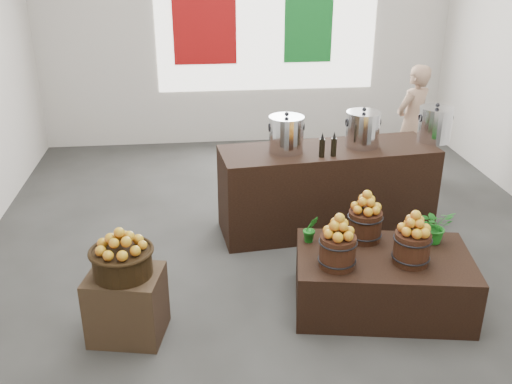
{
  "coord_description": "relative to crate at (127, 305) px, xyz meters",
  "views": [
    {
      "loc": [
        -0.8,
        -4.91,
        2.83
      ],
      "look_at": [
        -0.3,
        -0.4,
        0.84
      ],
      "focal_mm": 40.0,
      "sensor_mm": 36.0,
      "label": 1
    }
  ],
  "objects": [
    {
      "name": "ground",
      "position": [
        1.38,
        1.16,
        -0.27
      ],
      "size": [
        7.0,
        7.0,
        0.0
      ],
      "primitive_type": "plane",
      "color": "#3A3A38",
      "rests_on": "ground"
    },
    {
      "name": "back_wall",
      "position": [
        1.38,
        4.66,
        1.73
      ],
      "size": [
        6.0,
        0.04,
        4.0
      ],
      "primitive_type": "cube",
      "color": "beige",
      "rests_on": "ground"
    },
    {
      "name": "back_opening",
      "position": [
        1.68,
        4.64,
        1.73
      ],
      "size": [
        3.2,
        0.02,
        2.4
      ],
      "primitive_type": "cube",
      "color": "white",
      "rests_on": "back_wall"
    },
    {
      "name": "deco_red_left",
      "position": [
        0.78,
        4.63,
        1.63
      ],
      "size": [
        0.9,
        0.04,
        1.4
      ],
      "primitive_type": "cube",
      "color": "#990B0C",
      "rests_on": "back_wall"
    },
    {
      "name": "deco_green_right",
      "position": [
        2.28,
        4.63,
        1.43
      ],
      "size": [
        0.7,
        0.04,
        1.0
      ],
      "primitive_type": "cube",
      "color": "#106921",
      "rests_on": "back_wall"
    },
    {
      "name": "crate",
      "position": [
        0.0,
        0.0,
        0.0
      ],
      "size": [
        0.63,
        0.55,
        0.55
      ],
      "primitive_type": "cube",
      "rotation": [
        0.0,
        0.0,
        -0.21
      ],
      "color": "#44341F",
      "rests_on": "ground"
    },
    {
      "name": "wicker_basket",
      "position": [
        0.0,
        0.0,
        0.37
      ],
      "size": [
        0.44,
        0.44,
        0.2
      ],
      "primitive_type": "cylinder",
      "color": "black",
      "rests_on": "crate"
    },
    {
      "name": "apples_in_basket",
      "position": [
        0.0,
        0.0,
        0.57
      ],
      "size": [
        0.34,
        0.34,
        0.18
      ],
      "primitive_type": null,
      "color": "maroon",
      "rests_on": "wicker_basket"
    },
    {
      "name": "display_table",
      "position": [
        2.07,
        0.16,
        -0.03
      ],
      "size": [
        1.54,
        1.1,
        0.49
      ],
      "primitive_type": "cube",
      "rotation": [
        0.0,
        0.0,
        -0.17
      ],
      "color": "black",
      "rests_on": "ground"
    },
    {
      "name": "apple_bucket_front_left",
      "position": [
        1.64,
        0.03,
        0.35
      ],
      "size": [
        0.28,
        0.28,
        0.26
      ],
      "primitive_type": "cylinder",
      "color": "#3A1810",
      "rests_on": "display_table"
    },
    {
      "name": "apples_in_bucket_front_left",
      "position": [
        1.64,
        0.03,
        0.57
      ],
      "size": [
        0.21,
        0.21,
        0.19
      ],
      "primitive_type": null,
      "color": "maroon",
      "rests_on": "apple_bucket_front_left"
    },
    {
      "name": "apple_bucket_front_right",
      "position": [
        2.24,
        0.02,
        0.35
      ],
      "size": [
        0.28,
        0.28,
        0.26
      ],
      "primitive_type": "cylinder",
      "color": "#3A1810",
      "rests_on": "display_table"
    },
    {
      "name": "apples_in_bucket_front_right",
      "position": [
        2.24,
        0.02,
        0.57
      ],
      "size": [
        0.21,
        0.21,
        0.19
      ],
      "primitive_type": null,
      "color": "maroon",
      "rests_on": "apple_bucket_front_right"
    },
    {
      "name": "apple_bucket_rear",
      "position": [
        1.98,
        0.44,
        0.35
      ],
      "size": [
        0.28,
        0.28,
        0.26
      ],
      "primitive_type": "cylinder",
      "color": "#3A1810",
      "rests_on": "display_table"
    },
    {
      "name": "apples_in_bucket_rear",
      "position": [
        1.98,
        0.44,
        0.57
      ],
      "size": [
        0.21,
        0.21,
        0.19
      ],
      "primitive_type": null,
      "color": "maroon",
      "rests_on": "apple_bucket_rear"
    },
    {
      "name": "herb_garnish_right",
      "position": [
        2.56,
        0.33,
        0.37
      ],
      "size": [
        0.3,
        0.27,
        0.3
      ],
      "primitive_type": "imported",
      "rotation": [
        0.0,
        0.0,
        0.14
      ],
      "color": "#166918",
      "rests_on": "display_table"
    },
    {
      "name": "herb_garnish_left",
      "position": [
        1.52,
        0.45,
        0.33
      ],
      "size": [
        0.15,
        0.12,
        0.24
      ],
      "primitive_type": "imported",
      "rotation": [
        0.0,
        0.0,
        0.16
      ],
      "color": "#166918",
      "rests_on": "display_table"
    },
    {
      "name": "counter",
      "position": [
        1.93,
        1.62,
        0.18
      ],
      "size": [
        2.27,
        0.92,
        0.9
      ],
      "primitive_type": "cube",
      "rotation": [
        0.0,
        0.0,
        0.1
      ],
      "color": "black",
      "rests_on": "ground"
    },
    {
      "name": "stock_pot_left",
      "position": [
        1.48,
        1.58,
        0.8
      ],
      "size": [
        0.34,
        0.34,
        0.34
      ],
      "primitive_type": "cylinder",
      "color": "silver",
      "rests_on": "counter"
    },
    {
      "name": "stock_pot_center",
      "position": [
        2.28,
        1.66,
        0.8
      ],
      "size": [
        0.34,
        0.34,
        0.34
      ],
      "primitive_type": "cylinder",
      "color": "silver",
      "rests_on": "counter"
    },
    {
      "name": "stock_pot_right",
      "position": [
        3.08,
        1.74,
        0.8
      ],
      "size": [
        0.34,
        0.34,
        0.34
      ],
      "primitive_type": "cylinder",
      "color": "silver",
      "rests_on": "counter"
    },
    {
      "name": "oil_cruets",
      "position": [
        1.95,
        1.4,
        0.76
      ],
      "size": [
        0.17,
        0.08,
        0.25
      ],
      "primitive_type": null,
      "rotation": [
        0.0,
        0.0,
        0.1
      ],
      "color": "black",
      "rests_on": "counter"
    },
    {
      "name": "shopper",
      "position": [
        3.3,
        2.92,
        0.46
      ],
      "size": [
        0.64,
        0.58,
        1.48
      ],
      "primitive_type": "imported",
      "rotation": [
        0.0,
        0.0,
        3.68
      ],
      "color": "#9A765E",
      "rests_on": "ground"
    }
  ]
}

